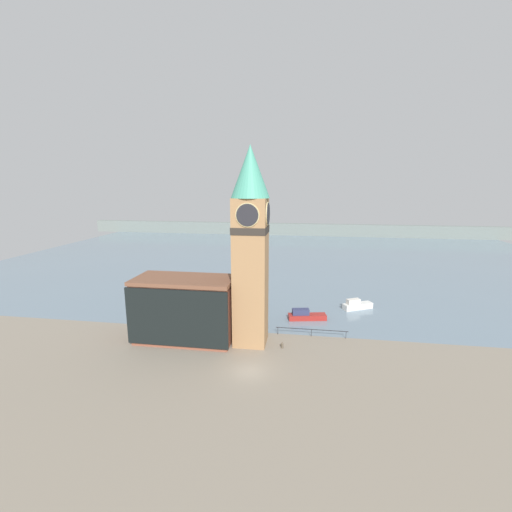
# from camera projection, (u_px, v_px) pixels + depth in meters

# --- Properties ---
(ground_plane) EXTENTS (160.00, 160.00, 0.00)m
(ground_plane) POSITION_uv_depth(u_px,v_px,m) (249.00, 371.00, 39.40)
(ground_plane) COLOR gray
(water) EXTENTS (160.00, 120.00, 0.00)m
(water) POSITION_uv_depth(u_px,v_px,m) (287.00, 253.00, 107.89)
(water) COLOR slate
(water) RESTS_ON ground_plane
(far_shoreline) EXTENTS (180.00, 3.00, 5.00)m
(far_shoreline) POSITION_uv_depth(u_px,v_px,m) (293.00, 229.00, 146.09)
(far_shoreline) COLOR slate
(far_shoreline) RESTS_ON water
(pier_railing) EXTENTS (10.14, 0.08, 1.09)m
(pier_railing) POSITION_uv_depth(u_px,v_px,m) (312.00, 330.00, 48.32)
(pier_railing) COLOR #232328
(pier_railing) RESTS_ON ground_plane
(clock_tower) EXTENTS (4.90, 4.90, 25.94)m
(clock_tower) POSITION_uv_depth(u_px,v_px,m) (251.00, 243.00, 43.96)
(clock_tower) COLOR #9E754C
(clock_tower) RESTS_ON ground_plane
(pier_building) EXTENTS (13.60, 6.65, 8.79)m
(pier_building) POSITION_uv_depth(u_px,v_px,m) (185.00, 309.00, 46.78)
(pier_building) COLOR brown
(pier_building) RESTS_ON ground_plane
(boat_near) EXTENTS (6.21, 2.78, 1.74)m
(boat_near) POSITION_uv_depth(u_px,v_px,m) (306.00, 316.00, 54.57)
(boat_near) COLOR maroon
(boat_near) RESTS_ON water
(boat_far) EXTENTS (5.36, 3.69, 1.87)m
(boat_far) POSITION_uv_depth(u_px,v_px,m) (357.00, 305.00, 59.12)
(boat_far) COLOR silver
(boat_far) RESTS_ON water
(mooring_bollard_near) EXTENTS (0.32, 0.32, 0.77)m
(mooring_bollard_near) POSITION_uv_depth(u_px,v_px,m) (282.00, 345.00, 44.96)
(mooring_bollard_near) COLOR brown
(mooring_bollard_near) RESTS_ON ground_plane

